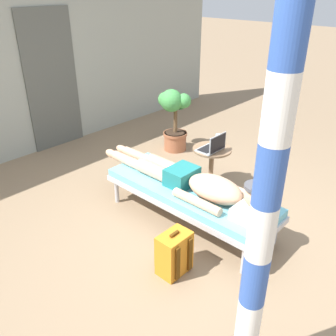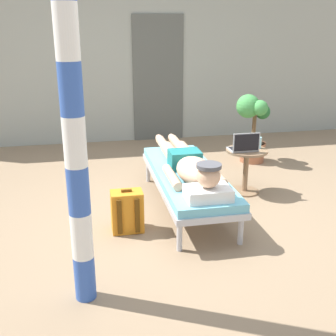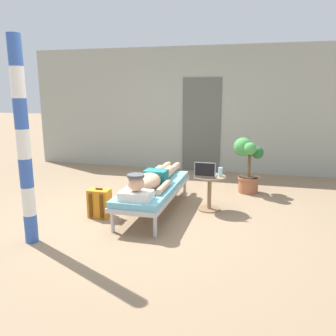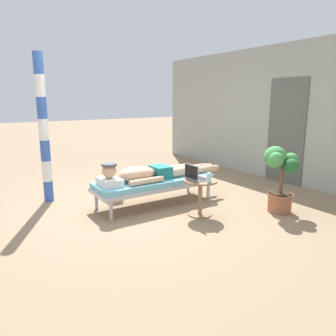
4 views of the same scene
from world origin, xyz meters
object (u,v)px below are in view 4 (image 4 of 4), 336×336
at_px(lounge_chair, 155,183).
at_px(backpack, 114,186).
at_px(drink_glass, 209,177).
at_px(porch_post, 44,130).
at_px(potted_plant, 280,175).
at_px(person_reclining, 150,173).
at_px(side_table, 200,191).
at_px(laptop, 195,176).

height_order(lounge_chair, backpack, backpack).
height_order(drink_glass, porch_post, porch_post).
relative_size(backpack, porch_post, 0.18).
xyz_separation_m(potted_plant, porch_post, (-2.39, -2.76, 0.62)).
height_order(drink_glass, potted_plant, potted_plant).
xyz_separation_m(lounge_chair, potted_plant, (1.29, 1.38, 0.21)).
bearing_deg(backpack, porch_post, -112.83).
distance_m(drink_glass, backpack, 1.81).
relative_size(person_reclining, porch_post, 0.92).
distance_m(lounge_chair, potted_plant, 1.90).
bearing_deg(drink_glass, porch_post, -140.02).
relative_size(backpack, potted_plant, 0.43).
xyz_separation_m(person_reclining, side_table, (0.78, 0.38, -0.16)).
height_order(lounge_chair, potted_plant, potted_plant).
bearing_deg(porch_post, lounge_chair, 51.45).
distance_m(drink_glass, porch_post, 2.72).
height_order(person_reclining, side_table, person_reclining).
height_order(side_table, porch_post, porch_post).
height_order(lounge_chair, laptop, laptop).
bearing_deg(backpack, drink_glass, 23.97).
bearing_deg(drink_glass, laptop, -159.41).
distance_m(person_reclining, laptop, 0.80).
bearing_deg(lounge_chair, laptop, 18.70).
height_order(potted_plant, porch_post, porch_post).
relative_size(laptop, backpack, 0.73).
relative_size(drink_glass, potted_plant, 0.14).
relative_size(person_reclining, potted_plant, 2.22).
relative_size(side_table, potted_plant, 0.54).
distance_m(lounge_chair, laptop, 0.80).
xyz_separation_m(side_table, backpack, (-1.47, -0.69, -0.16)).
distance_m(laptop, drink_glass, 0.22).
bearing_deg(porch_post, backpack, 67.17).
xyz_separation_m(person_reclining, laptop, (0.72, 0.33, 0.06)).
xyz_separation_m(side_table, potted_plant, (0.51, 1.09, 0.20)).
bearing_deg(porch_post, drink_glass, 39.98).
bearing_deg(laptop, drink_glass, 20.59).
bearing_deg(lounge_chair, potted_plant, 46.95).
xyz_separation_m(drink_glass, porch_post, (-2.03, -1.70, 0.59)).
distance_m(drink_glass, potted_plant, 1.12).
bearing_deg(person_reclining, drink_glass, 23.80).
xyz_separation_m(lounge_chair, laptop, (0.72, 0.24, 0.24)).
bearing_deg(side_table, person_reclining, -153.88).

